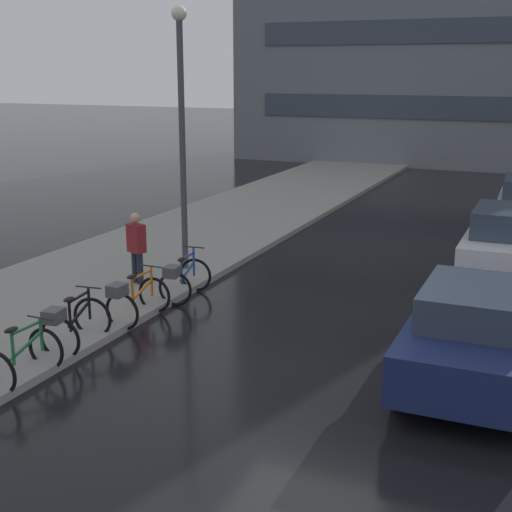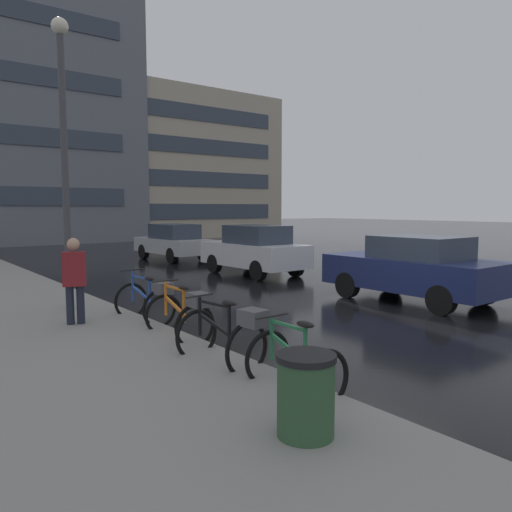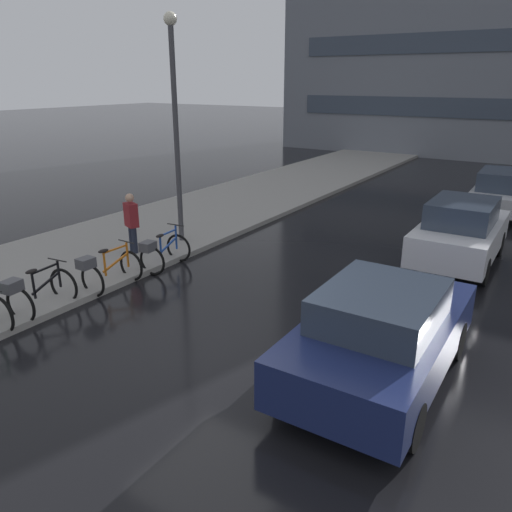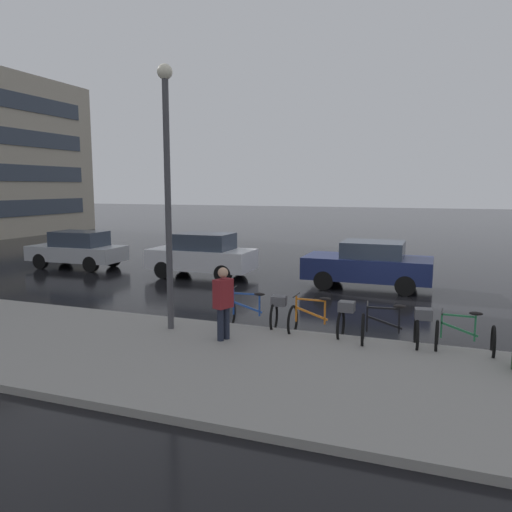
{
  "view_description": "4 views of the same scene",
  "coord_description": "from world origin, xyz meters",
  "views": [
    {
      "loc": [
        3.5,
        -9.77,
        4.68
      ],
      "look_at": [
        -1.63,
        1.95,
        1.31
      ],
      "focal_mm": 50.0,
      "sensor_mm": 36.0,
      "label": 1
    },
    {
      "loc": [
        -7.71,
        -6.18,
        2.25
      ],
      "look_at": [
        -0.9,
        2.64,
        1.16
      ],
      "focal_mm": 35.0,
      "sensor_mm": 36.0,
      "label": 2
    },
    {
      "loc": [
        4.56,
        -5.83,
        4.44
      ],
      "look_at": [
        -0.72,
        2.38,
        0.97
      ],
      "focal_mm": 35.0,
      "sensor_mm": 36.0,
      "label": 3
    },
    {
      "loc": [
        -14.28,
        -1.39,
        3.38
      ],
      "look_at": [
        0.17,
        4.01,
        1.24
      ],
      "focal_mm": 35.0,
      "sensor_mm": 36.0,
      "label": 4
    }
  ],
  "objects": [
    {
      "name": "ground_plane",
      "position": [
        0.0,
        0.0,
        0.0
      ],
      "size": [
        140.0,
        140.0,
        0.0
      ],
      "primitive_type": "plane",
      "color": "black"
    },
    {
      "name": "bicycle_nearest",
      "position": [
        -3.84,
        -1.92,
        0.39
      ],
      "size": [
        0.73,
        1.11,
        0.95
      ],
      "color": "black",
      "rests_on": "ground"
    },
    {
      "name": "bicycle_second",
      "position": [
        -3.92,
        -0.61,
        0.5
      ],
      "size": [
        0.89,
        1.45,
        0.99
      ],
      "color": "black",
      "rests_on": "ground"
    },
    {
      "name": "bicycle_third",
      "position": [
        -3.71,
        0.98,
        0.5
      ],
      "size": [
        0.74,
        1.42,
        0.99
      ],
      "color": "black",
      "rests_on": "ground"
    },
    {
      "name": "bicycle_farthest",
      "position": [
        -3.57,
        2.57,
        0.49
      ],
      "size": [
        0.84,
        1.43,
        1.02
      ],
      "color": "black",
      "rests_on": "ground"
    },
    {
      "name": "car_navy",
      "position": [
        2.51,
        0.86,
        0.8
      ],
      "size": [
        1.98,
        4.18,
        1.58
      ],
      "color": "navy",
      "rests_on": "ground"
    },
    {
      "name": "car_white",
      "position": [
        2.4,
        6.99,
        0.83
      ],
      "size": [
        1.81,
        3.94,
        1.66
      ],
      "color": "silver",
      "rests_on": "ground"
    },
    {
      "name": "car_silver",
      "position": [
        2.51,
        12.88,
        0.78
      ],
      "size": [
        1.82,
        4.04,
        1.54
      ],
      "color": "#B2B5BA",
      "rests_on": "ground"
    },
    {
      "name": "pedestrian",
      "position": [
        -4.86,
        2.87,
        0.96
      ],
      "size": [
        0.46,
        0.37,
        1.7
      ],
      "color": "#1E2333",
      "rests_on": "ground"
    },
    {
      "name": "streetlamp",
      "position": [
        -4.5,
        4.36,
        3.61
      ],
      "size": [
        0.34,
        0.34,
        6.01
      ],
      "color": "#424247",
      "rests_on": "ground"
    }
  ]
}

